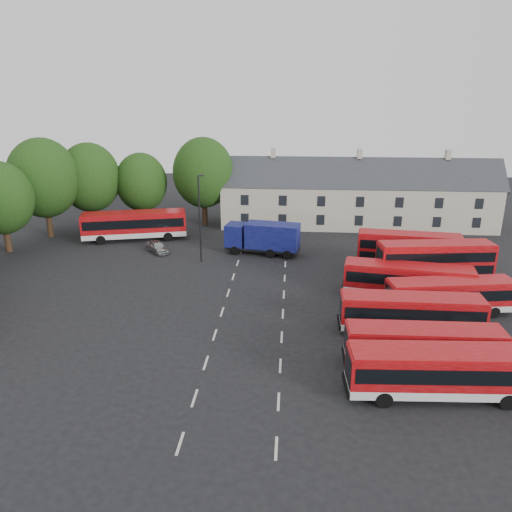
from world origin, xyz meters
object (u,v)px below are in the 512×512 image
object	(u,v)px
box_truck	(263,237)
silver_car	(157,247)
bus_row_a	(442,369)
lamppost	(200,217)
bus_dd_south	(435,262)

from	to	relation	value
box_truck	silver_car	distance (m)	11.94
bus_row_a	lamppost	bearing A→B (deg)	126.10
bus_dd_south	silver_car	distance (m)	29.22
bus_row_a	lamppost	size ratio (longest dim) A/B	1.21
bus_row_a	box_truck	xyz separation A→B (m)	(-12.01, 26.01, 0.11)
bus_row_a	lamppost	distance (m)	29.60
box_truck	silver_car	bearing A→B (deg)	-168.36
box_truck	silver_car	xyz separation A→B (m)	(-11.86, -0.19, -1.36)
box_truck	lamppost	world-z (taller)	lamppost
bus_dd_south	lamppost	bearing A→B (deg)	159.43
bus_row_a	box_truck	bearing A→B (deg)	112.21
bus_dd_south	box_truck	bearing A→B (deg)	145.39
bus_row_a	lamppost	xyz separation A→B (m)	(-18.40, 22.99, 3.04)
bus_row_a	box_truck	world-z (taller)	box_truck
bus_row_a	silver_car	bearing A→B (deg)	130.18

